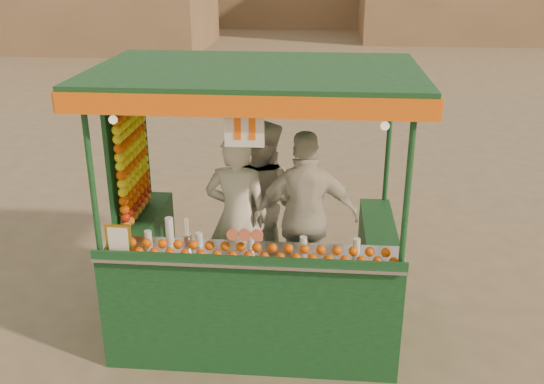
# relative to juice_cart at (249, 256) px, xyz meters

# --- Properties ---
(ground) EXTENTS (90.00, 90.00, 0.00)m
(ground) POSITION_rel_juice_cart_xyz_m (-0.18, -0.06, -0.89)
(ground) COLOR brown
(ground) RESTS_ON ground
(juice_cart) EXTENTS (3.02, 1.96, 2.74)m
(juice_cart) POSITION_rel_juice_cart_xyz_m (0.00, 0.00, 0.00)
(juice_cart) COLOR #0F381B
(juice_cart) RESTS_ON ground
(vendor_left) EXTENTS (0.69, 0.49, 1.79)m
(vendor_left) POSITION_rel_juice_cart_xyz_m (-0.13, 0.20, 0.33)
(vendor_left) COLOR silver
(vendor_left) RESTS_ON ground
(vendor_middle) EXTENTS (1.10, 1.02, 1.82)m
(vendor_middle) POSITION_rel_juice_cart_xyz_m (0.07, 0.60, 0.34)
(vendor_middle) COLOR silver
(vendor_middle) RESTS_ON ground
(vendor_right) EXTENTS (1.11, 0.56, 1.81)m
(vendor_right) POSITION_rel_juice_cart_xyz_m (0.56, 0.22, 0.34)
(vendor_right) COLOR beige
(vendor_right) RESTS_ON ground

